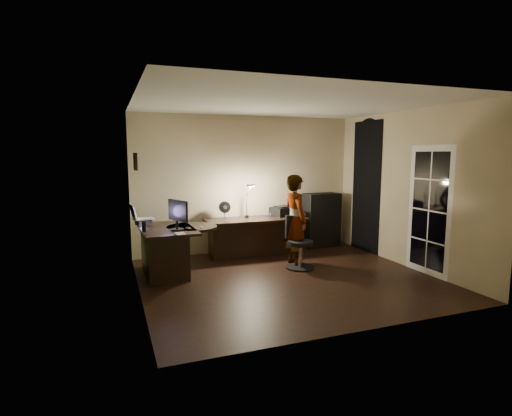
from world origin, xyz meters
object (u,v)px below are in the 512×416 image
object	(u,v)px
person	(295,220)
desk_right	(256,237)
monitor	(177,219)
cabinet	(321,220)
desk_left	(167,251)
office_chair	(301,243)

from	to	relation	value
person	desk_right	bearing A→B (deg)	25.04
desk_right	monitor	size ratio (longest dim) A/B	3.79
person	cabinet	bearing A→B (deg)	-48.28
cabinet	monitor	bearing A→B (deg)	-163.68
cabinet	desk_left	bearing A→B (deg)	-168.80
desk_right	office_chair	size ratio (longest dim) A/B	2.17
office_chair	person	size ratio (longest dim) A/B	0.56
cabinet	office_chair	size ratio (longest dim) A/B	1.26
desk_right	monitor	xyz separation A→B (m)	(-1.65, -0.91, 0.59)
monitor	desk_right	bearing A→B (deg)	6.58
desk_right	office_chair	world-z (taller)	office_chair
office_chair	desk_right	bearing A→B (deg)	107.27
cabinet	office_chair	distance (m)	1.76
monitor	office_chair	xyz separation A→B (m)	(2.07, -0.17, -0.50)
office_chair	person	bearing A→B (deg)	83.44
monitor	desk_left	bearing A→B (deg)	91.01
monitor	person	xyz separation A→B (m)	(2.08, 0.07, -0.15)
desk_left	cabinet	xyz separation A→B (m)	(3.34, 0.87, 0.18)
person	desk_left	bearing A→B (deg)	82.49
cabinet	office_chair	bearing A→B (deg)	-134.36
desk_left	cabinet	bearing A→B (deg)	13.00
desk_left	monitor	bearing A→B (deg)	-68.35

